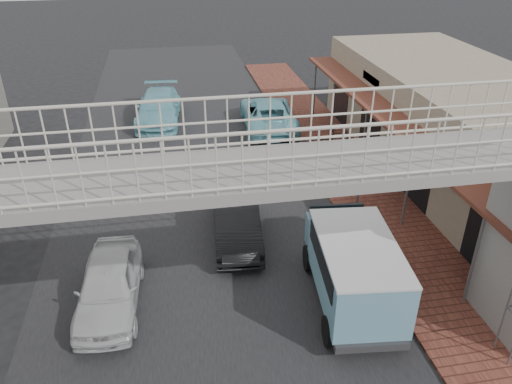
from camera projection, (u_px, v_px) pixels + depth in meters
name	position (u px, v px, depth m)	size (l,w,h in m)	color
ground	(206.00, 266.00, 15.39)	(120.00, 120.00, 0.00)	black
road_strip	(206.00, 266.00, 15.38)	(10.00, 60.00, 0.01)	black
sidewalk	(369.00, 198.00, 18.97)	(3.00, 40.00, 0.10)	brown
shophouse_row	(472.00, 133.00, 19.59)	(7.20, 18.00, 4.00)	gray
footbridge	(216.00, 259.00, 10.41)	(16.40, 2.40, 6.34)	gray
white_hatchback	(109.00, 285.00, 13.53)	(1.61, 4.00, 1.36)	silver
dark_sedan	(236.00, 221.00, 16.38)	(1.45, 4.17, 1.37)	black
angkot_curb	(268.00, 114.00, 25.07)	(2.50, 5.43, 1.51)	#78C5D1
angkot_far	(159.00, 108.00, 25.89)	(2.12, 5.23, 1.52)	#7BC6D6
angkot_van	(354.00, 263.00, 13.25)	(2.43, 4.58, 2.16)	black
motorcycle_near	(318.00, 143.00, 22.26)	(0.65, 1.86, 0.98)	black
motorcycle_far	(338.00, 139.00, 22.66)	(0.45, 1.58, 0.95)	black
arrow_sign	(382.00, 151.00, 17.34)	(1.63, 1.06, 2.71)	#59595B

